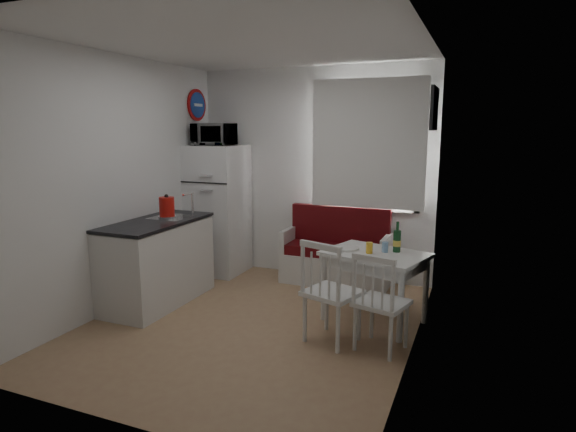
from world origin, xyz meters
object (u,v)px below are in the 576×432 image
Objects in this scene: chair_right at (380,293)px; fridge at (218,210)px; kettle at (167,207)px; chair_left at (329,282)px; kitchen_counter at (158,261)px; wine_bottle at (397,237)px; microwave at (214,134)px; bench at (336,258)px; dining_table at (375,260)px.

chair_right is 2.90m from fridge.
chair_left is at bearing -12.85° from kettle.
fridge reaches higher than chair_right.
kitchen_counter is at bearing -171.08° from chair_left.
wine_bottle is at bearing 78.40° from chair_left.
kitchen_counter is 5.14× the size of kettle.
microwave is 1.92× the size of kettle.
wine_bottle is at bearing 104.85° from chair_right.
kettle is at bearing -175.58° from chair_right.
microwave is (0.02, 1.19, 1.33)m from kitchen_counter.
kitchen_counter is 1.30m from fridge.
microwave reaches higher than bench.
microwave is at bearing 91.62° from kettle.
kitchen_counter is 1.79m from microwave.
microwave is at bearing 162.91° from wine_bottle.
microwave is at bearing 163.08° from chair_right.
kettle reaches higher than bench.
chair_left is 0.33× the size of fridge.
bench reaches higher than chair_left.
kitchen_counter is 2.30m from dining_table.
dining_table is at bearing 87.27° from chair_left.
chair_left reaches higher than dining_table.
chair_left is at bearing -38.02° from fridge.
chair_left reaches higher than chair_right.
kitchen_counter reaches higher than kettle.
chair_left is 2.78m from microwave.
fridge reaches higher than bench.
kitchen_counter is at bearing -139.49° from bench.
kettle is (-2.40, 0.44, 0.50)m from chair_right.
dining_table is (0.68, -1.01, 0.31)m from bench.
wine_bottle reaches higher than dining_table.
kitchen_counter is 2.09m from bench.
bench is at bearing 40.51° from kitchen_counter.
fridge reaches higher than kitchen_counter.
kettle reaches higher than wine_bottle.
kettle is (0.03, -1.11, 0.20)m from fridge.
dining_table is 1.99× the size of chair_left.
kitchen_counter is 2.47m from chair_right.
microwave is at bearing -174.17° from bench.
dining_table is 2.20× the size of chair_right.
microwave reaches higher than kettle.
kitchen_counter is 2.52m from wine_bottle.
kitchen_counter reaches higher than dining_table.
bench is at bearing 133.63° from wine_bottle.
chair_right is at bearing -90.00° from wine_bottle.
wine_bottle is (2.43, -0.80, 0.02)m from fridge.
microwave is at bearing 160.75° from chair_left.
dining_table is 4.17× the size of kettle.
chair_left is 1.82× the size of wine_bottle.
wine_bottle reaches higher than chair_right.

